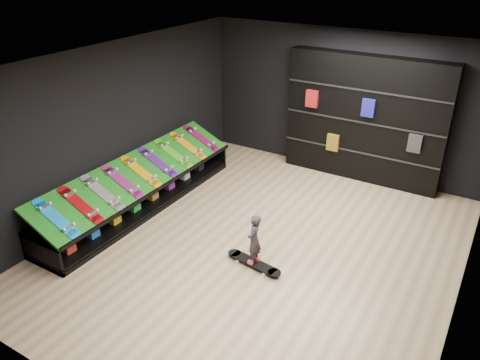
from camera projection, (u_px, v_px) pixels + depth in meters
The scene contains 20 objects.
floor at pixel (260, 246), 7.72m from camera, with size 6.00×7.00×0.01m, color tan.
ceiling at pixel (264, 63), 6.37m from camera, with size 6.00×7.00×0.01m, color white.
wall_back at pixel (342, 103), 9.72m from camera, with size 6.00×0.02×3.00m, color black.
wall_front at pixel (82, 298), 4.37m from camera, with size 6.00×0.02×3.00m, color black.
wall_left at pixel (116, 127), 8.42m from camera, with size 0.02×7.00×3.00m, color black.
wall_right at pixel (479, 217), 5.67m from camera, with size 0.02×7.00×3.00m, color black.
display_rack at pixel (141, 194), 8.78m from camera, with size 0.90×4.50×0.50m, color black, non-canonical shape.
turf_ramp at pixel (141, 173), 8.55m from camera, with size 1.00×4.50×0.04m, color #10600F.
back_shelving at pixel (364, 120), 9.42m from camera, with size 3.22×0.38×2.58m, color black.
floor_skateboard at pixel (254, 264), 7.20m from camera, with size 0.98×0.22×0.09m, color black, non-canonical shape.
child at pixel (254, 249), 7.07m from camera, with size 0.19×0.13×0.50m, color black.
display_board_0 at pixel (56, 218), 7.08m from camera, with size 0.98×0.22×0.09m, color blue, non-canonical shape.
display_board_1 at pixel (81, 205), 7.44m from camera, with size 0.98×0.22×0.09m, color red, non-canonical shape.
display_board_2 at pixel (103, 193), 7.81m from camera, with size 0.98×0.22×0.09m, color black, non-canonical shape.
display_board_3 at pixel (123, 182), 8.17m from camera, with size 0.98×0.22×0.09m, color #2626BF, non-canonical shape.
display_board_4 at pixel (141, 172), 8.53m from camera, with size 0.98×0.22×0.09m, color yellow, non-canonical shape.
display_board_5 at pixel (158, 162), 8.89m from camera, with size 0.98×0.22×0.09m, color purple, non-canonical shape.
display_board_6 at pixel (174, 154), 9.26m from camera, with size 0.98×0.22×0.09m, color green, non-canonical shape.
display_board_7 at pixel (188, 146), 9.62m from camera, with size 0.98×0.22×0.09m, color orange, non-canonical shape.
display_board_8 at pixel (201, 138), 9.98m from camera, with size 0.98×0.22×0.09m, color #E5198C, non-canonical shape.
Camera 1 is at (3.02, -5.65, 4.46)m, focal length 35.00 mm.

